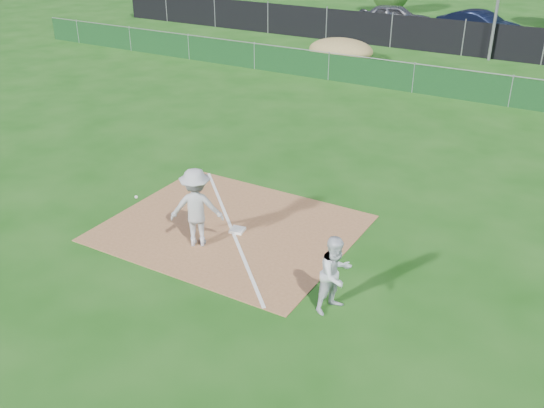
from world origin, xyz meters
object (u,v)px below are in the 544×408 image
at_px(first_base, 237,230).
at_px(car_left, 395,17).
at_px(play_at_first, 196,208).
at_px(car_mid, 480,26).
at_px(runner, 336,274).

xyz_separation_m(first_base, car_left, (-5.81, 26.98, 0.74)).
relative_size(play_at_first, car_mid, 0.50).
xyz_separation_m(play_at_first, car_mid, (0.01, 27.61, -0.18)).
distance_m(play_at_first, car_mid, 27.61).
height_order(play_at_first, car_left, play_at_first).
xyz_separation_m(car_left, car_mid, (5.34, -0.35, 0.02)).
distance_m(first_base, play_at_first, 1.44).
height_order(runner, car_mid, runner).
bearing_deg(first_base, car_left, 102.14).
relative_size(first_base, car_mid, 0.07).
xyz_separation_m(play_at_first, car_left, (-5.32, 27.96, -0.20)).
xyz_separation_m(first_base, car_mid, (-0.47, 26.64, 0.76)).
distance_m(first_base, runner, 3.90).
bearing_deg(first_base, runner, -25.77).
height_order(car_left, car_mid, car_mid).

